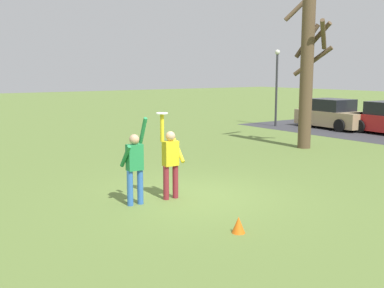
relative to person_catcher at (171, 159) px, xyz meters
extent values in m
plane|color=olive|center=(0.13, 0.56, -0.98)|extent=(120.00, 120.00, 0.00)
cylinder|color=maroon|center=(0.01, 0.13, -0.57)|extent=(0.14, 0.14, 0.82)
cylinder|color=maroon|center=(-0.01, -0.13, -0.57)|extent=(0.14, 0.14, 0.82)
cube|color=gold|center=(0.00, 0.00, 0.14)|extent=(0.24, 0.37, 0.60)
sphere|color=tan|center=(0.00, 0.00, 0.55)|extent=(0.23, 0.23, 0.23)
cylinder|color=gold|center=(0.01, 0.22, 0.19)|extent=(0.49, 0.11, 0.57)
cylinder|color=gold|center=(-0.01, -0.22, 0.77)|extent=(0.09, 0.09, 0.66)
cylinder|color=#3366B7|center=(-0.05, -1.08, -0.57)|extent=(0.14, 0.14, 0.82)
cylinder|color=#3366B7|center=(-0.04, -0.82, -0.57)|extent=(0.14, 0.14, 0.82)
cube|color=#238447|center=(-0.04, -0.95, 0.14)|extent=(0.24, 0.37, 0.60)
sphere|color=tan|center=(-0.04, -0.95, 0.55)|extent=(0.23, 0.23, 0.23)
cylinder|color=#238447|center=(-0.05, -1.18, 0.19)|extent=(0.49, 0.11, 0.57)
cylinder|color=#238447|center=(-0.03, -0.73, 0.74)|extent=(0.36, 0.10, 0.64)
cylinder|color=white|center=(-0.01, -0.22, 1.11)|extent=(0.28, 0.28, 0.02)
cube|color=tan|center=(-6.74, 14.81, -0.43)|extent=(4.22, 2.09, 0.80)
cube|color=black|center=(-6.89, 14.82, 0.29)|extent=(2.21, 1.79, 0.64)
cylinder|color=black|center=(-5.40, 15.62, -0.65)|extent=(0.67, 0.27, 0.66)
cylinder|color=black|center=(-5.53, 13.81, -0.65)|extent=(0.67, 0.27, 0.66)
cylinder|color=black|center=(-7.94, 15.81, -0.65)|extent=(0.67, 0.27, 0.66)
cylinder|color=black|center=(-8.07, 13.99, -0.65)|extent=(0.67, 0.27, 0.66)
cylinder|color=black|center=(-4.61, 16.15, -0.65)|extent=(0.67, 0.27, 0.66)
cylinder|color=black|center=(-4.74, 14.33, -0.65)|extent=(0.67, 0.27, 0.66)
cylinder|color=brown|center=(-3.25, 8.49, 1.90)|extent=(0.51, 0.51, 5.77)
cylinder|color=brown|center=(-3.24, 9.07, 3.45)|extent=(1.27, 0.20, 1.11)
cylinder|color=brown|center=(-3.86, 8.98, 4.91)|extent=(1.20, 1.44, 1.68)
cylinder|color=brown|center=(-2.77, 8.81, 3.49)|extent=(0.85, 1.16, 1.11)
cylinder|color=brown|center=(-3.54, 9.18, 2.49)|extent=(1.54, 0.80, 1.22)
cylinder|color=brown|center=(-3.53, 8.78, 3.28)|extent=(0.81, 0.81, 1.36)
cylinder|color=#2D2D33|center=(-9.29, 13.03, 1.02)|extent=(0.12, 0.12, 4.00)
sphere|color=silver|center=(-9.29, 13.03, 3.14)|extent=(0.28, 0.28, 0.28)
cone|color=orange|center=(2.78, -0.25, -0.82)|extent=(0.26, 0.26, 0.32)
camera|label=1|loc=(9.17, -5.88, 2.08)|focal=43.20mm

